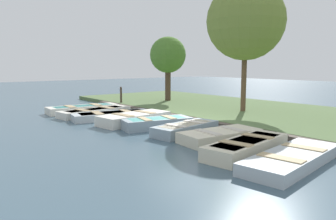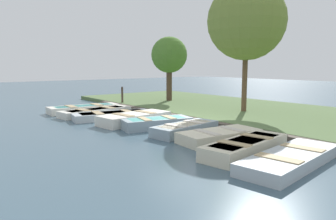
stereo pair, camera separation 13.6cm
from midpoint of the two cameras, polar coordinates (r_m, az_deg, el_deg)
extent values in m
plane|color=#425B6B|center=(13.33, 1.38, -2.56)|extent=(80.00, 80.00, 0.00)
cube|color=#567042|center=(16.92, 14.48, -0.21)|extent=(8.00, 24.00, 0.22)
cube|color=#51473D|center=(14.23, 5.66, -1.52)|extent=(1.42, 16.56, 0.20)
cube|color=silver|center=(17.34, -14.78, 0.19)|extent=(3.62, 1.33, 0.34)
cube|color=teal|center=(17.32, -14.80, 0.70)|extent=(2.97, 1.04, 0.03)
cube|color=tan|center=(17.10, -16.93, 0.62)|extent=(0.42, 1.04, 0.03)
cube|color=tan|center=(17.56, -12.74, 0.95)|extent=(0.42, 1.04, 0.03)
cube|color=silver|center=(16.14, -12.84, -0.36)|extent=(3.63, 1.43, 0.32)
cube|color=#6B7F51|center=(16.12, -12.85, 0.16)|extent=(2.97, 1.14, 0.03)
cube|color=tan|center=(15.77, -14.91, 0.01)|extent=(0.46, 0.98, 0.03)
cube|color=tan|center=(16.48, -10.89, 0.47)|extent=(0.46, 0.98, 0.03)
cube|color=#B2BCC1|center=(14.95, -9.96, -0.94)|extent=(3.70, 1.87, 0.30)
cube|color=beige|center=(14.93, -9.98, -0.41)|extent=(3.03, 1.49, 0.02)
cube|color=tan|center=(14.75, -12.47, -0.48)|extent=(0.56, 1.14, 0.03)
cube|color=tan|center=(15.14, -7.55, -0.15)|extent=(0.56, 1.14, 0.03)
cube|color=silver|center=(13.66, -6.17, -1.48)|extent=(3.20, 1.60, 0.41)
cube|color=#4C709E|center=(13.63, -6.18, -0.69)|extent=(2.62, 1.26, 0.03)
cube|color=tan|center=(13.27, -8.13, -0.83)|extent=(0.44, 1.16, 0.03)
cube|color=tan|center=(14.00, -4.33, -0.32)|extent=(0.44, 1.16, 0.03)
cube|color=#8C9EA8|center=(12.56, -2.29, -2.31)|extent=(2.81, 1.62, 0.39)
cube|color=teal|center=(12.53, -2.29, -1.51)|extent=(2.29, 1.29, 0.03)
cube|color=tan|center=(12.34, -4.44, -1.54)|extent=(0.48, 0.99, 0.03)
cube|color=tan|center=(12.73, -0.21, -1.23)|extent=(0.48, 0.99, 0.03)
cube|color=#8C9EA8|center=(11.56, 2.78, -3.29)|extent=(2.80, 1.37, 0.36)
cube|color=beige|center=(11.53, 2.79, -2.48)|extent=(2.29, 1.08, 0.03)
cube|color=beige|center=(11.14, 1.11, -2.70)|extent=(0.40, 0.91, 0.03)
cube|color=beige|center=(11.91, 4.35, -2.03)|extent=(0.40, 0.91, 0.03)
cube|color=beige|center=(10.55, 8.71, -4.48)|extent=(2.78, 1.41, 0.35)
cube|color=#994C33|center=(10.52, 8.73, -3.64)|extent=(2.28, 1.11, 0.03)
cube|color=beige|center=(10.19, 6.58, -3.82)|extent=(0.37, 1.08, 0.03)
cube|color=beige|center=(10.85, 10.76, -3.19)|extent=(0.37, 1.08, 0.03)
cube|color=beige|center=(9.24, 13.18, -6.25)|extent=(3.22, 1.44, 0.39)
cube|color=#6B7F51|center=(9.20, 13.21, -5.17)|extent=(2.64, 1.14, 0.03)
cube|color=tan|center=(8.69, 11.29, -5.69)|extent=(0.45, 0.93, 0.03)
cube|color=tan|center=(9.70, 14.94, -4.39)|extent=(0.45, 0.93, 0.03)
cube|color=#B2BCC1|center=(8.58, 20.45, -7.94)|extent=(3.63, 1.62, 0.30)
cube|color=teal|center=(8.54, 20.50, -7.04)|extent=(2.97, 1.28, 0.02)
cube|color=tan|center=(7.94, 18.59, -7.88)|extent=(0.49, 1.10, 0.03)
cube|color=tan|center=(9.14, 22.17, -6.01)|extent=(0.49, 1.10, 0.03)
cylinder|color=#47382D|center=(19.39, -8.38, 2.24)|extent=(0.12, 0.12, 1.08)
sphere|color=#47382D|center=(19.34, -8.41, 3.89)|extent=(0.11, 0.11, 0.11)
cylinder|color=#4C3828|center=(20.30, -0.21, 4.47)|extent=(0.35, 0.35, 2.42)
sphere|color=#4C7A2D|center=(20.27, -0.21, 9.59)|extent=(2.20, 2.20, 2.20)
cylinder|color=brown|center=(15.97, 12.83, 5.17)|extent=(0.24, 0.24, 3.43)
sphere|color=olive|center=(16.08, 13.13, 14.86)|extent=(3.62, 3.62, 3.62)
camera|label=1|loc=(0.07, -90.30, -0.04)|focal=35.00mm
camera|label=2|loc=(0.07, 89.70, 0.04)|focal=35.00mm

